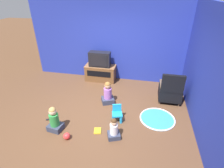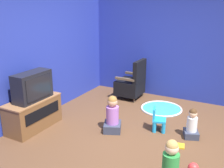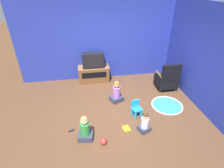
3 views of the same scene
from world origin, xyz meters
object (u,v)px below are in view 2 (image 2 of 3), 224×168
child_watching_center (170,166)px  toy_ball (193,168)px  tv_cabinet (33,113)px  yellow_kid_chair (158,121)px  child_watching_left (112,116)px  book (178,146)px  television (33,86)px  black_armchair (132,84)px  child_watching_right (192,125)px

child_watching_center → toy_ball: bearing=-22.1°
tv_cabinet → yellow_kid_chair: 2.33m
child_watching_left → book: size_ratio=2.98×
tv_cabinet → child_watching_left: bearing=-66.9°
book → toy_ball: bearing=109.3°
television → book: television is taller
television → toy_ball: 3.01m
black_armchair → child_watching_left: bearing=13.3°
television → yellow_kid_chair: (0.99, -2.06, -0.64)m
television → black_armchair: size_ratio=0.76×
television → child_watching_right: size_ratio=1.38×
yellow_kid_chair → child_watching_right: size_ratio=0.82×
yellow_kid_chair → child_watching_center: 1.52m
tv_cabinet → child_watching_left: 1.49m
tv_cabinet → black_armchair: (2.36, -0.95, 0.07)m
child_watching_left → toy_ball: size_ratio=4.44×
television → toy_ball: size_ratio=4.80×
child_watching_left → child_watching_center: child_watching_left is taller
television → child_watching_left: (0.58, -1.32, -0.53)m
child_watching_center → child_watching_right: size_ratio=1.20×
child_watching_right → toy_ball: 1.07m
tv_cabinet → book: 2.68m
television → child_watching_left: 1.54m
child_watching_left → television: bearing=90.1°
tv_cabinet → child_watching_center: size_ratio=1.68×
book → child_watching_right: bearing=-116.9°
child_watching_right → toy_ball: child_watching_right is taller
yellow_kid_chair → child_watching_left: 0.85m
child_watching_right → child_watching_left: bearing=87.3°
television → yellow_kid_chair: television is taller
tv_cabinet → child_watching_right: bearing=-69.2°
television → yellow_kid_chair: 2.38m
book → tv_cabinet: bearing=1.6°
television → book: (0.61, -2.54, -0.82)m
black_armchair → yellow_kid_chair: (-1.37, -1.15, -0.18)m
television → child_watching_right: (1.03, -2.66, -0.60)m
television → toy_ball: bearing=-90.1°
yellow_kid_chair → child_watching_right: (0.03, -0.60, 0.05)m
television → child_watching_center: 2.77m
toy_ball → book: size_ratio=0.67×
yellow_kid_chair → child_watching_left: (-0.41, 0.74, 0.11)m
black_armchair → toy_ball: bearing=40.5°
black_armchair → child_watching_left: 1.82m
black_armchair → child_watching_center: (-2.75, -1.78, -0.08)m
black_armchair → child_watching_right: (-1.33, -1.75, -0.13)m
toy_ball → television: bearing=89.9°
tv_cabinet → toy_ball: size_ratio=7.04×
child_watching_left → book: child_watching_left is taller
television → child_watching_right: 2.91m
tv_cabinet → black_armchair: black_armchair is taller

